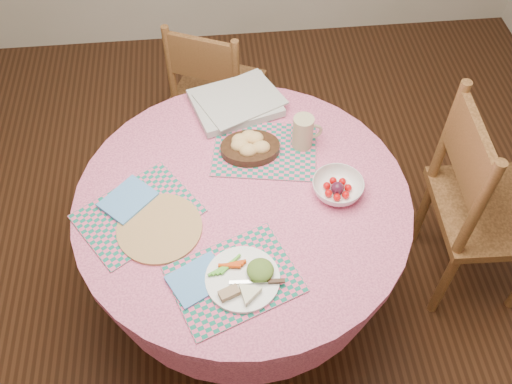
% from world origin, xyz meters
% --- Properties ---
extents(ground, '(4.00, 4.00, 0.00)m').
position_xyz_m(ground, '(0.00, 0.00, 0.00)').
color(ground, '#331C0F').
rests_on(ground, ground).
extents(dining_table, '(1.24, 1.24, 0.75)m').
position_xyz_m(dining_table, '(0.00, 0.00, 0.56)').
color(dining_table, pink).
rests_on(dining_table, ground).
extents(chair_right, '(0.47, 0.49, 1.02)m').
position_xyz_m(chair_right, '(0.98, 0.04, 0.53)').
color(chair_right, brown).
rests_on(chair_right, ground).
extents(chair_back, '(0.53, 0.52, 0.87)m').
position_xyz_m(chair_back, '(-0.07, 0.94, 0.45)').
color(chair_back, brown).
rests_on(chair_back, ground).
extents(placemat_front, '(0.48, 0.42, 0.01)m').
position_xyz_m(placemat_front, '(-0.06, -0.33, 0.75)').
color(placemat_front, '#14715C').
rests_on(placemat_front, dining_table).
extents(placemat_left, '(0.50, 0.47, 0.01)m').
position_xyz_m(placemat_left, '(-0.38, -0.03, 0.75)').
color(placemat_left, '#14715C').
rests_on(placemat_left, dining_table).
extents(placemat_back, '(0.45, 0.36, 0.01)m').
position_xyz_m(placemat_back, '(0.11, 0.23, 0.75)').
color(placemat_back, '#14715C').
rests_on(placemat_back, dining_table).
extents(wicker_trivet, '(0.30, 0.30, 0.01)m').
position_xyz_m(wicker_trivet, '(-0.30, -0.11, 0.76)').
color(wicker_trivet, olive).
rests_on(wicker_trivet, dining_table).
extents(napkin_near, '(0.22, 0.21, 0.01)m').
position_xyz_m(napkin_near, '(-0.17, -0.33, 0.76)').
color(napkin_near, '#5593DB').
rests_on(napkin_near, dining_table).
extents(napkin_far, '(0.23, 0.23, 0.01)m').
position_xyz_m(napkin_far, '(-0.41, 0.02, 0.76)').
color(napkin_far, '#5593DB').
rests_on(napkin_far, placemat_left).
extents(dinner_plate, '(0.25, 0.25, 0.05)m').
position_xyz_m(dinner_plate, '(-0.02, -0.35, 0.77)').
color(dinner_plate, white).
rests_on(dinner_plate, placemat_front).
extents(bread_bowl, '(0.23, 0.23, 0.08)m').
position_xyz_m(bread_bowl, '(0.05, 0.22, 0.79)').
color(bread_bowl, black).
rests_on(bread_bowl, placemat_back).
extents(latte_mug, '(0.12, 0.08, 0.14)m').
position_xyz_m(latte_mug, '(0.26, 0.24, 0.83)').
color(latte_mug, tan).
rests_on(latte_mug, placemat_back).
extents(fruit_bowl, '(0.24, 0.24, 0.06)m').
position_xyz_m(fruit_bowl, '(0.35, -0.01, 0.78)').
color(fruit_bowl, white).
rests_on(fruit_bowl, dining_table).
extents(newspaper_stack, '(0.42, 0.36, 0.04)m').
position_xyz_m(newspaper_stack, '(0.02, 0.48, 0.78)').
color(newspaper_stack, silver).
rests_on(newspaper_stack, dining_table).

